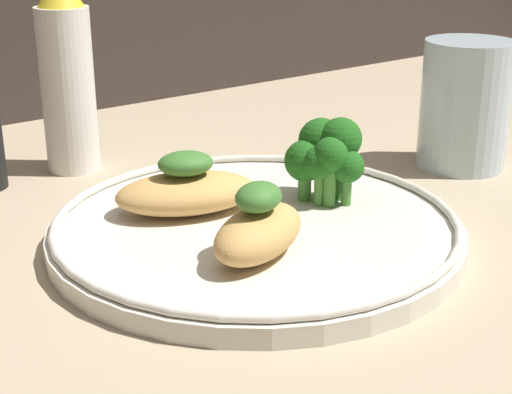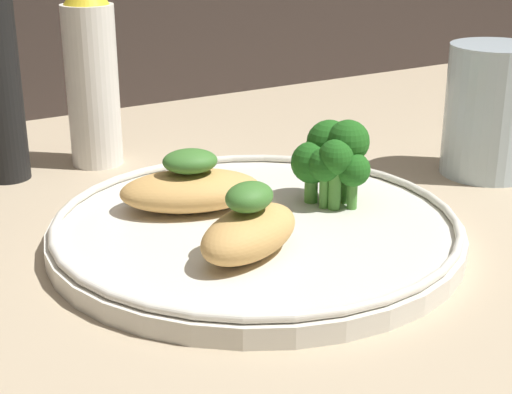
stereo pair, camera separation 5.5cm
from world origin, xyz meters
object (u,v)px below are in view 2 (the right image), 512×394
(broccoli_bunch, at_px, (332,155))
(plate, at_px, (256,228))
(drinking_glass, at_px, (491,111))
(sauce_bottle, at_px, (92,73))

(broccoli_bunch, bearing_deg, plate, -175.10)
(drinking_glass, bearing_deg, plate, -174.74)
(sauce_bottle, bearing_deg, plate, -81.53)
(broccoli_bunch, relative_size, drinking_glass, 0.56)
(sauce_bottle, distance_m, drinking_glass, 0.35)
(plate, bearing_deg, broccoli_bunch, 4.90)
(plate, height_order, sauce_bottle, sauce_bottle)
(drinking_glass, bearing_deg, sauce_bottle, 144.38)
(plate, distance_m, broccoli_bunch, 0.08)
(sauce_bottle, bearing_deg, broccoli_bunch, -65.11)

